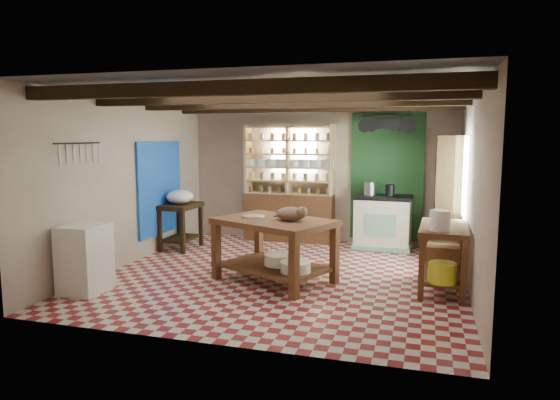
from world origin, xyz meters
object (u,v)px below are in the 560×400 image
(work_table, at_px, (274,250))
(cat, at_px, (291,214))
(white_cabinet, at_px, (85,258))
(stove, at_px, (383,222))
(prep_table, at_px, (181,226))
(right_counter, at_px, (443,258))

(work_table, xyz_separation_m, cat, (0.25, -0.05, 0.53))
(white_cabinet, bearing_deg, stove, 44.83)
(prep_table, bearing_deg, work_table, -32.59)
(work_table, bearing_deg, white_cabinet, -128.84)
(prep_table, bearing_deg, cat, -30.75)
(white_cabinet, relative_size, cat, 2.16)
(work_table, relative_size, white_cabinet, 1.75)
(work_table, relative_size, cat, 3.76)
(work_table, height_order, stove, stove)
(prep_table, xyz_separation_m, white_cabinet, (-0.02, -2.56, 0.03))
(work_table, xyz_separation_m, stove, (1.26, 2.47, 0.04))
(white_cabinet, height_order, right_counter, white_cabinet)
(prep_table, distance_m, white_cabinet, 2.56)
(work_table, relative_size, right_counter, 1.29)
(work_table, bearing_deg, stove, 86.67)
(prep_table, bearing_deg, right_counter, -14.31)
(cat, bearing_deg, white_cabinet, -142.35)
(work_table, height_order, right_counter, work_table)
(cat, bearing_deg, stove, 81.87)
(prep_table, relative_size, right_counter, 0.68)
(stove, distance_m, prep_table, 3.59)
(right_counter, bearing_deg, stove, 115.24)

